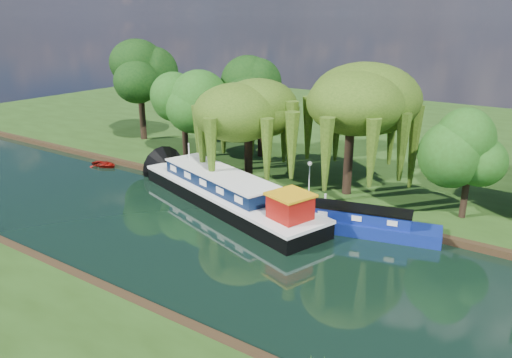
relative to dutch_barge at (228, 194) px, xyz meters
The scene contains 14 objects.
ground 6.65m from the dutch_barge, 56.08° to the right, with size 120.00×120.00×0.00m, color black.
far_bank 28.78m from the dutch_barge, 82.67° to the left, with size 120.00×52.00×0.45m, color #1D380F.
dutch_barge is the anchor object (origin of this frame).
narrowboat 9.03m from the dutch_barge, ahead, with size 13.03×5.24×1.88m.
red_dinghy 16.23m from the dutch_barge, behind, with size 2.00×2.80×0.58m, color maroon.
willow_left 7.51m from the dutch_barge, 108.87° to the left, with size 6.65×6.65×7.97m.
willow_right 11.22m from the dutch_barge, 44.04° to the left, with size 7.53×7.53×9.17m.
tree_far_left 13.84m from the dutch_barge, 146.65° to the left, with size 5.10×5.10×8.22m.
tree_far_back 23.22m from the dutch_barge, 153.01° to the left, with size 5.85×5.85×9.84m.
tree_far_mid 13.90m from the dutch_barge, 112.97° to the left, with size 5.42×5.42×8.88m.
tree_far_right 17.27m from the dutch_barge, 23.16° to the left, with size 3.99×3.99×6.53m.
lamppost 6.70m from the dutch_barge, 50.37° to the left, with size 0.36×0.36×2.56m.
mooring_posts 4.32m from the dutch_barge, 42.80° to the left, with size 19.16×0.16×1.00m.
reeds_near 16.77m from the dutch_barge, 51.03° to the right, with size 33.70×1.50×1.10m.
Camera 1 is at (18.21, -22.61, 13.94)m, focal length 35.00 mm.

